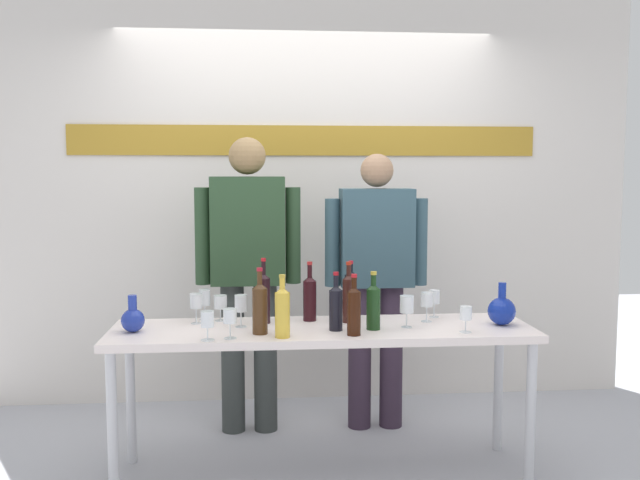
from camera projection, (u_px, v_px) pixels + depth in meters
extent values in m
plane|color=#A6A7AF|center=(322.00, 474.00, 3.64)|extent=(10.00, 10.00, 0.00)
cube|color=silver|center=(306.00, 182.00, 4.77)|extent=(4.48, 0.10, 3.00)
cube|color=#AC8126|center=(306.00, 141.00, 4.69)|extent=(3.14, 0.01, 0.20)
cube|color=white|center=(323.00, 331.00, 3.56)|extent=(2.15, 0.57, 0.04)
cylinder|color=silver|center=(112.00, 428.00, 3.28)|extent=(0.05, 0.05, 0.74)
cylinder|color=silver|center=(531.00, 415.00, 3.45)|extent=(0.05, 0.05, 0.74)
cylinder|color=silver|center=(131.00, 396.00, 3.75)|extent=(0.05, 0.05, 0.74)
cylinder|color=silver|center=(498.00, 386.00, 3.92)|extent=(0.05, 0.05, 0.74)
sphere|color=#21349C|center=(133.00, 320.00, 3.45)|extent=(0.12, 0.12, 0.12)
cylinder|color=#21349C|center=(132.00, 303.00, 3.44)|extent=(0.04, 0.04, 0.08)
sphere|color=navy|center=(502.00, 311.00, 3.61)|extent=(0.14, 0.14, 0.14)
cylinder|color=navy|center=(502.00, 291.00, 3.60)|extent=(0.04, 0.04, 0.09)
cylinder|color=#313634|center=(233.00, 358.00, 4.20)|extent=(0.14, 0.14, 0.90)
cylinder|color=#313634|center=(265.00, 357.00, 4.22)|extent=(0.14, 0.14, 0.90)
cube|color=#29442A|center=(248.00, 230.00, 4.13)|extent=(0.44, 0.22, 0.64)
cylinder|color=#29442A|center=(202.00, 236.00, 4.11)|extent=(0.09, 0.09, 0.57)
cylinder|color=#29442A|center=(293.00, 235.00, 4.16)|extent=(0.09, 0.09, 0.57)
sphere|color=olive|center=(247.00, 156.00, 4.09)|extent=(0.22, 0.22, 0.22)
cylinder|color=#322434|center=(360.00, 357.00, 4.27)|extent=(0.14, 0.14, 0.88)
cylinder|color=#322434|center=(391.00, 356.00, 4.28)|extent=(0.14, 0.14, 0.88)
cube|color=#35535F|center=(376.00, 237.00, 4.21)|extent=(0.43, 0.22, 0.59)
cylinder|color=#35535F|center=(332.00, 243.00, 4.19)|extent=(0.09, 0.09, 0.53)
cylinder|color=#35535F|center=(420.00, 242.00, 4.23)|extent=(0.09, 0.09, 0.53)
sphere|color=#A0785A|center=(377.00, 170.00, 4.17)|extent=(0.20, 0.20, 0.20)
cylinder|color=black|center=(336.00, 310.00, 3.48)|extent=(0.07, 0.07, 0.20)
cone|color=black|center=(336.00, 288.00, 3.47)|extent=(0.07, 0.07, 0.03)
cylinder|color=black|center=(336.00, 283.00, 3.47)|extent=(0.02, 0.02, 0.08)
cylinder|color=#AF141D|center=(336.00, 274.00, 3.47)|extent=(0.03, 0.03, 0.02)
cylinder|color=black|center=(264.00, 301.00, 3.65)|extent=(0.07, 0.07, 0.24)
cone|color=black|center=(264.00, 276.00, 3.64)|extent=(0.07, 0.07, 0.03)
cylinder|color=black|center=(263.00, 270.00, 3.63)|extent=(0.02, 0.02, 0.09)
cylinder|color=red|center=(263.00, 260.00, 3.63)|extent=(0.03, 0.03, 0.02)
cylinder|color=black|center=(354.00, 313.00, 3.38)|extent=(0.07, 0.07, 0.21)
cone|color=black|center=(354.00, 289.00, 3.37)|extent=(0.07, 0.07, 0.03)
cylinder|color=black|center=(354.00, 284.00, 3.37)|extent=(0.02, 0.02, 0.07)
cylinder|color=red|center=(354.00, 276.00, 3.36)|extent=(0.03, 0.03, 0.02)
cylinder|color=#462B16|center=(260.00, 311.00, 3.41)|extent=(0.07, 0.07, 0.23)
cone|color=#462B16|center=(260.00, 286.00, 3.40)|extent=(0.07, 0.07, 0.03)
cylinder|color=#462B16|center=(260.00, 280.00, 3.39)|extent=(0.03, 0.03, 0.09)
cylinder|color=#A81928|center=(260.00, 269.00, 3.39)|extent=(0.03, 0.03, 0.02)
cylinder|color=#173816|center=(373.00, 309.00, 3.50)|extent=(0.07, 0.07, 0.21)
cone|color=#173816|center=(374.00, 287.00, 3.49)|extent=(0.07, 0.07, 0.03)
cylinder|color=#173816|center=(374.00, 282.00, 3.49)|extent=(0.03, 0.03, 0.07)
cylinder|color=gold|center=(374.00, 273.00, 3.49)|extent=(0.03, 0.03, 0.02)
cylinder|color=black|center=(351.00, 296.00, 3.80)|extent=(0.07, 0.07, 0.23)
cone|color=black|center=(351.00, 273.00, 3.78)|extent=(0.07, 0.07, 0.03)
cylinder|color=black|center=(351.00, 269.00, 3.78)|extent=(0.02, 0.02, 0.06)
cylinder|color=#AD1625|center=(351.00, 262.00, 3.78)|extent=(0.03, 0.03, 0.02)
cylinder|color=#371814|center=(349.00, 301.00, 3.67)|extent=(0.07, 0.07, 0.23)
cone|color=#371814|center=(349.00, 277.00, 3.66)|extent=(0.07, 0.07, 0.03)
cylinder|color=#371814|center=(349.00, 272.00, 3.66)|extent=(0.02, 0.02, 0.07)
cylinder|color=red|center=(349.00, 263.00, 3.65)|extent=(0.03, 0.03, 0.02)
cylinder|color=black|center=(310.00, 301.00, 3.71)|extent=(0.07, 0.07, 0.21)
cone|color=black|center=(310.00, 279.00, 3.70)|extent=(0.07, 0.07, 0.03)
cylinder|color=black|center=(310.00, 273.00, 3.70)|extent=(0.02, 0.02, 0.09)
cylinder|color=#AE2322|center=(310.00, 263.00, 3.69)|extent=(0.03, 0.03, 0.02)
cylinder|color=gold|center=(282.00, 315.00, 3.33)|extent=(0.07, 0.07, 0.22)
cone|color=gold|center=(282.00, 290.00, 3.32)|extent=(0.07, 0.07, 0.03)
cylinder|color=gold|center=(282.00, 285.00, 3.32)|extent=(0.03, 0.03, 0.07)
cylinder|color=gold|center=(282.00, 276.00, 3.32)|extent=(0.03, 0.03, 0.02)
cylinder|color=white|center=(196.00, 323.00, 3.65)|extent=(0.05, 0.05, 0.00)
cylinder|color=white|center=(196.00, 316.00, 3.64)|extent=(0.01, 0.01, 0.08)
cylinder|color=white|center=(196.00, 301.00, 3.64)|extent=(0.06, 0.06, 0.08)
cylinder|color=white|center=(230.00, 338.00, 3.32)|extent=(0.06, 0.06, 0.00)
cylinder|color=white|center=(230.00, 330.00, 3.32)|extent=(0.01, 0.01, 0.07)
cylinder|color=white|center=(230.00, 316.00, 3.31)|extent=(0.06, 0.06, 0.07)
cylinder|color=white|center=(221.00, 321.00, 3.72)|extent=(0.06, 0.06, 0.00)
cylinder|color=white|center=(221.00, 314.00, 3.71)|extent=(0.01, 0.01, 0.06)
cylinder|color=white|center=(220.00, 302.00, 3.71)|extent=(0.07, 0.07, 0.07)
cylinder|color=white|center=(241.00, 327.00, 3.57)|extent=(0.06, 0.06, 0.00)
cylinder|color=white|center=(241.00, 319.00, 3.56)|extent=(0.01, 0.01, 0.08)
cylinder|color=white|center=(241.00, 303.00, 3.55)|extent=(0.06, 0.06, 0.09)
cylinder|color=white|center=(208.00, 340.00, 3.28)|extent=(0.06, 0.06, 0.00)
cylinder|color=white|center=(208.00, 333.00, 3.28)|extent=(0.01, 0.01, 0.06)
cylinder|color=white|center=(207.00, 319.00, 3.27)|extent=(0.06, 0.06, 0.08)
cylinder|color=white|center=(205.00, 320.00, 3.74)|extent=(0.06, 0.06, 0.00)
cylinder|color=white|center=(205.00, 312.00, 3.73)|extent=(0.01, 0.01, 0.08)
cylinder|color=white|center=(205.00, 297.00, 3.72)|extent=(0.06, 0.06, 0.08)
cylinder|color=white|center=(426.00, 321.00, 3.69)|extent=(0.06, 0.06, 0.00)
cylinder|color=white|center=(427.00, 314.00, 3.69)|extent=(0.01, 0.01, 0.08)
cylinder|color=white|center=(427.00, 299.00, 3.68)|extent=(0.06, 0.06, 0.08)
cylinder|color=white|center=(434.00, 317.00, 3.81)|extent=(0.05, 0.05, 0.00)
cylinder|color=white|center=(434.00, 310.00, 3.81)|extent=(0.01, 0.01, 0.07)
cylinder|color=white|center=(434.00, 297.00, 3.80)|extent=(0.06, 0.06, 0.07)
cylinder|color=white|center=(407.00, 327.00, 3.56)|extent=(0.05, 0.05, 0.00)
cylinder|color=white|center=(407.00, 320.00, 3.56)|extent=(0.01, 0.01, 0.07)
cylinder|color=white|center=(407.00, 304.00, 3.55)|extent=(0.07, 0.07, 0.09)
cylinder|color=white|center=(465.00, 332.00, 3.45)|extent=(0.06, 0.06, 0.00)
cylinder|color=white|center=(466.00, 326.00, 3.45)|extent=(0.01, 0.01, 0.06)
cylinder|color=white|center=(466.00, 313.00, 3.44)|extent=(0.06, 0.06, 0.07)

